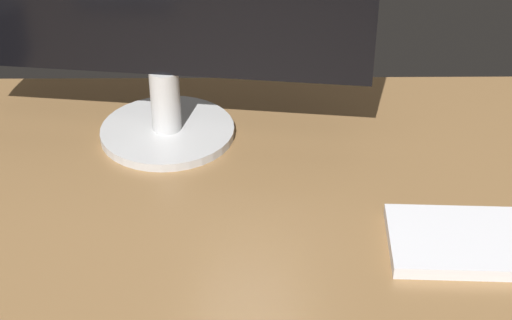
# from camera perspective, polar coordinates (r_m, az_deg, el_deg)

# --- Properties ---
(desk) EXTENTS (1.40, 0.84, 0.02)m
(desk) POSITION_cam_1_polar(r_m,az_deg,el_deg) (0.98, -3.70, -6.39)
(desk) COLOR olive
(desk) RESTS_ON ground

